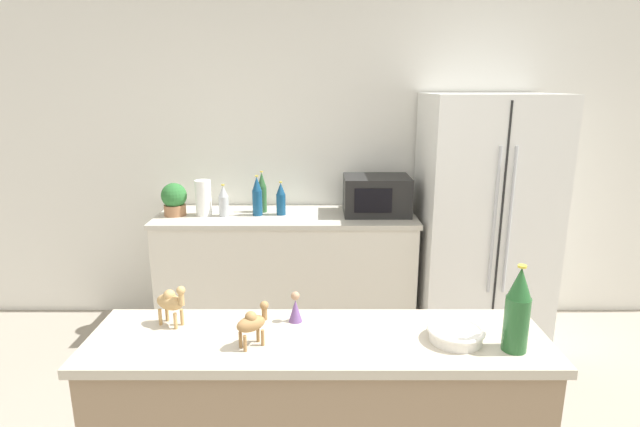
{
  "coord_description": "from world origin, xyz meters",
  "views": [
    {
      "loc": [
        -0.03,
        -1.17,
        1.84
      ],
      "look_at": [
        -0.01,
        1.43,
        1.17
      ],
      "focal_mm": 28.0,
      "sensor_mm": 36.0,
      "label": 1
    }
  ],
  "objects": [
    {
      "name": "wall_back",
      "position": [
        0.0,
        2.73,
        1.27
      ],
      "size": [
        8.0,
        0.06,
        2.55
      ],
      "color": "white",
      "rests_on": "ground_plane"
    },
    {
      "name": "camel_figurine",
      "position": [
        -0.59,
        0.56,
        1.05
      ],
      "size": [
        0.13,
        0.11,
        0.17
      ],
      "color": "tan",
      "rests_on": "bar_counter"
    },
    {
      "name": "back_bottle_1",
      "position": [
        -0.46,
        2.47,
        1.06
      ],
      "size": [
        0.07,
        0.07,
        0.31
      ],
      "color": "#2D6033",
      "rests_on": "back_counter"
    },
    {
      "name": "wise_man_figurine_crimson",
      "position": [
        -0.12,
        0.6,
        1.01
      ],
      "size": [
        0.05,
        0.05,
        0.12
      ],
      "color": "#6B4784",
      "rests_on": "bar_counter"
    },
    {
      "name": "microwave",
      "position": [
        0.39,
        2.42,
        1.06
      ],
      "size": [
        0.48,
        0.37,
        0.28
      ],
      "color": "black",
      "rests_on": "back_counter"
    },
    {
      "name": "back_counter",
      "position": [
        -0.28,
        2.4,
        0.46
      ],
      "size": [
        1.9,
        0.63,
        0.92
      ],
      "color": "silver",
      "rests_on": "ground_plane"
    },
    {
      "name": "back_bottle_3",
      "position": [
        -0.31,
        2.39,
        1.03
      ],
      "size": [
        0.07,
        0.07,
        0.25
      ],
      "color": "navy",
      "rests_on": "back_counter"
    },
    {
      "name": "fruit_bowl",
      "position": [
        0.46,
        0.45,
        0.98
      ],
      "size": [
        0.2,
        0.2,
        0.05
      ],
      "color": "white",
      "rests_on": "bar_counter"
    },
    {
      "name": "back_bottle_0",
      "position": [
        -0.48,
        2.37,
        1.06
      ],
      "size": [
        0.07,
        0.07,
        0.3
      ],
      "color": "navy",
      "rests_on": "back_counter"
    },
    {
      "name": "refrigerator",
      "position": [
        1.16,
        2.32,
        0.89
      ],
      "size": [
        0.89,
        0.74,
        1.79
      ],
      "color": "white",
      "rests_on": "ground_plane"
    },
    {
      "name": "camel_figurine_second",
      "position": [
        -0.26,
        0.41,
        1.05
      ],
      "size": [
        0.12,
        0.11,
        0.16
      ],
      "color": "olive",
      "rests_on": "bar_counter"
    },
    {
      "name": "potted_plant",
      "position": [
        -1.09,
        2.37,
        1.04
      ],
      "size": [
        0.18,
        0.18,
        0.24
      ],
      "color": "#9E6B47",
      "rests_on": "back_counter"
    },
    {
      "name": "paper_towel_roll",
      "position": [
        -0.88,
        2.37,
        1.05
      ],
      "size": [
        0.11,
        0.11,
        0.26
      ],
      "color": "white",
      "rests_on": "back_counter"
    },
    {
      "name": "wine_bottle",
      "position": [
        0.64,
        0.38,
        1.1
      ],
      "size": [
        0.08,
        0.08,
        0.31
      ],
      "color": "#235628",
      "rests_on": "bar_counter"
    },
    {
      "name": "back_bottle_2",
      "position": [
        -0.73,
        2.35,
        1.03
      ],
      "size": [
        0.07,
        0.07,
        0.23
      ],
      "color": "#B2B7BC",
      "rests_on": "back_counter"
    }
  ]
}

